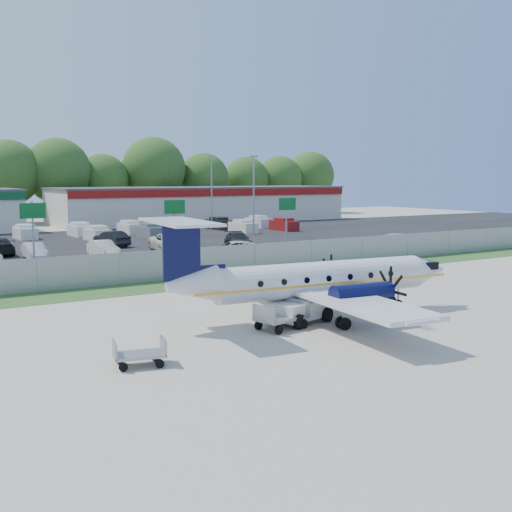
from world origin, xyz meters
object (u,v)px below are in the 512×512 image
aircraft (316,279)px  baggage_cart_far (281,317)px  pushback_tug (300,306)px  baggage_cart_near (139,354)px

aircraft → baggage_cart_far: 3.13m
pushback_tug → baggage_cart_near: size_ratio=1.57×
aircraft → baggage_cart_far: bearing=-159.6°
aircraft → baggage_cart_near: size_ratio=7.84×
baggage_cart_near → baggage_cart_far: 7.64m
aircraft → pushback_tug: (-1.13, -0.30, -1.14)m
aircraft → baggage_cart_near: 10.57m
pushback_tug → baggage_cart_far: 1.69m
pushback_tug → baggage_cart_near: 9.30m
pushback_tug → aircraft: bearing=14.8°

